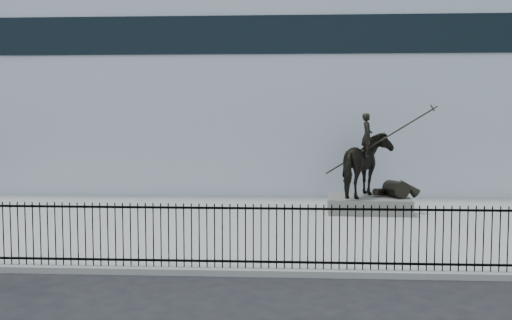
{
  "coord_description": "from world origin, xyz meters",
  "views": [
    {
      "loc": [
        0.67,
        -12.36,
        3.75
      ],
      "look_at": [
        -0.42,
        6.0,
        2.29
      ],
      "focal_mm": 42.0,
      "sensor_mm": 36.0,
      "label": 1
    }
  ],
  "objects": [
    {
      "name": "ground",
      "position": [
        0.0,
        0.0,
        0.0
      ],
      "size": [
        120.0,
        120.0,
        0.0
      ],
      "primitive_type": "plane",
      "color": "black",
      "rests_on": "ground"
    },
    {
      "name": "plaza",
      "position": [
        0.0,
        7.0,
        0.07
      ],
      "size": [
        30.0,
        12.0,
        0.15
      ],
      "primitive_type": "cube",
      "color": "gray",
      "rests_on": "ground"
    },
    {
      "name": "building",
      "position": [
        0.0,
        20.0,
        4.5
      ],
      "size": [
        44.0,
        14.0,
        9.0
      ],
      "primitive_type": "cube",
      "color": "silver",
      "rests_on": "ground"
    },
    {
      "name": "picket_fence",
      "position": [
        0.0,
        1.25,
        0.9
      ],
      "size": [
        22.1,
        0.1,
        1.5
      ],
      "color": "black",
      "rests_on": "plaza"
    },
    {
      "name": "statue_plinth",
      "position": [
        3.48,
        9.33,
        0.43
      ],
      "size": [
        3.02,
        2.15,
        0.55
      ],
      "primitive_type": "cube",
      "rotation": [
        0.0,
        0.0,
        -0.04
      ],
      "color": "#5E5C55",
      "rests_on": "plaza"
    },
    {
      "name": "equestrian_statue",
      "position": [
        3.53,
        9.32,
        1.85
      ],
      "size": [
        3.76,
        2.41,
        3.19
      ],
      "rotation": [
        0.0,
        0.0,
        -0.04
      ],
      "color": "black",
      "rests_on": "statue_plinth"
    }
  ]
}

